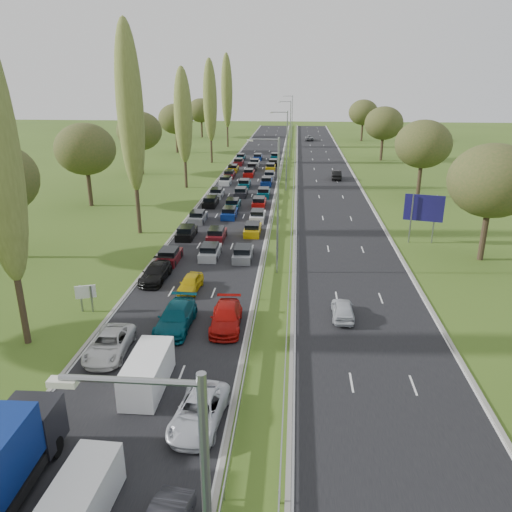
% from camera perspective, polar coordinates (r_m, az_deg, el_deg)
% --- Properties ---
extents(ground, '(260.00, 260.00, 0.00)m').
position_cam_1_polar(ground, '(80.73, 3.48, 7.79)').
color(ground, '#3B571B').
rests_on(ground, ground).
extents(near_carriageway, '(10.50, 215.00, 0.04)m').
position_cam_1_polar(near_carriageway, '(83.57, -1.16, 8.23)').
color(near_carriageway, black).
rests_on(near_carriageway, ground).
extents(far_carriageway, '(10.50, 215.00, 0.04)m').
position_cam_1_polar(far_carriageway, '(83.33, 8.21, 8.00)').
color(far_carriageway, black).
rests_on(far_carriageway, ground).
extents(central_reservation, '(2.36, 215.00, 0.32)m').
position_cam_1_polar(central_reservation, '(83.07, 3.52, 8.51)').
color(central_reservation, gray).
rests_on(central_reservation, ground).
extents(lamp_columns, '(0.18, 140.18, 12.00)m').
position_cam_1_polar(lamp_columns, '(77.73, 3.53, 11.82)').
color(lamp_columns, gray).
rests_on(lamp_columns, ground).
extents(poplar_row, '(2.80, 127.80, 22.44)m').
position_cam_1_polar(poplar_row, '(69.52, -10.38, 15.91)').
color(poplar_row, '#2D2116').
rests_on(poplar_row, ground).
extents(woodland_left, '(8.00, 166.00, 11.10)m').
position_cam_1_polar(woodland_left, '(68.25, -20.04, 11.02)').
color(woodland_left, '#2D2116').
rests_on(woodland_left, ground).
extents(woodland_right, '(8.00, 153.00, 11.10)m').
position_cam_1_polar(woodland_right, '(68.67, 20.15, 11.06)').
color(woodland_right, '#2D2116').
rests_on(woodland_right, ground).
extents(traffic_queue_fill, '(9.05, 68.94, 0.80)m').
position_cam_1_polar(traffic_queue_fill, '(78.49, -1.53, 7.80)').
color(traffic_queue_fill, '#590F14').
rests_on(traffic_queue_fill, ground).
extents(near_car_2, '(2.49, 5.09, 1.39)m').
position_cam_1_polar(near_car_2, '(33.33, -16.41, -9.64)').
color(near_car_2, silver).
rests_on(near_car_2, near_carriageway).
extents(near_car_3, '(2.15, 4.93, 1.41)m').
position_cam_1_polar(near_car_3, '(43.95, -11.40, -1.89)').
color(near_car_3, black).
rests_on(near_car_3, near_carriageway).
extents(near_car_7, '(2.36, 5.57, 1.60)m').
position_cam_1_polar(near_car_7, '(35.51, -9.15, -6.95)').
color(near_car_7, '#054655').
rests_on(near_car_7, near_carriageway).
extents(near_car_8, '(1.80, 3.94, 1.31)m').
position_cam_1_polar(near_car_8, '(41.45, -7.50, -3.08)').
color(near_car_8, '#C3A50D').
rests_on(near_car_8, near_carriageway).
extents(near_car_10, '(2.74, 5.21, 1.40)m').
position_cam_1_polar(near_car_10, '(26.51, -6.52, -17.26)').
color(near_car_10, silver).
rests_on(near_car_10, near_carriageway).
extents(near_car_11, '(2.33, 5.24, 1.49)m').
position_cam_1_polar(near_car_11, '(35.26, -3.42, -7.02)').
color(near_car_11, '#A80E0A').
rests_on(near_car_11, near_carriageway).
extents(far_car_0, '(1.62, 3.90, 1.32)m').
position_cam_1_polar(far_car_0, '(37.11, 9.89, -6.02)').
color(far_car_0, silver).
rests_on(far_car_0, far_carriageway).
extents(far_car_1, '(1.78, 4.69, 1.53)m').
position_cam_1_polar(far_car_1, '(88.52, 9.17, 9.15)').
color(far_car_1, black).
rests_on(far_car_1, far_carriageway).
extents(far_car_2, '(2.36, 5.09, 1.41)m').
position_cam_1_polar(far_car_2, '(144.54, 6.10, 13.28)').
color(far_car_2, slate).
rests_on(far_car_2, far_carriageway).
extents(white_van_front, '(1.89, 4.83, 1.94)m').
position_cam_1_polar(white_van_front, '(22.90, -19.31, -24.60)').
color(white_van_front, silver).
rests_on(white_van_front, near_carriageway).
extents(white_van_rear, '(1.95, 4.98, 2.00)m').
position_cam_1_polar(white_van_rear, '(29.53, -12.17, -12.63)').
color(white_van_rear, white).
rests_on(white_van_rear, near_carriageway).
extents(info_sign, '(1.45, 0.59, 2.10)m').
position_cam_1_polar(info_sign, '(39.34, -18.87, -4.20)').
color(info_sign, gray).
rests_on(info_sign, ground).
extents(direction_sign, '(3.90, 1.08, 5.20)m').
position_cam_1_polar(direction_sign, '(55.13, 18.62, 4.98)').
color(direction_sign, gray).
rests_on(direction_sign, ground).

